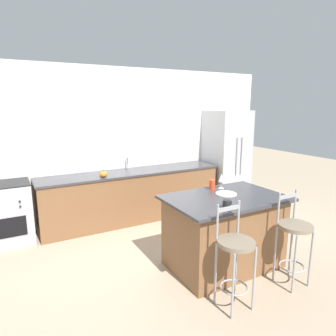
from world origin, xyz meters
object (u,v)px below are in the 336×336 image
(dinner_plate, at_px, (226,194))
(wine_glass, at_px, (221,178))
(oven_range, at_px, (5,214))
(coffee_mug, at_px, (227,204))
(refrigerator, at_px, (226,158))
(bar_stool_near, at_px, (235,253))
(tumbler_cup, at_px, (212,185))
(bar_stool_far, at_px, (294,236))
(pumpkin_decoration, at_px, (103,174))

(dinner_plate, height_order, wine_glass, wine_glass)
(oven_range, height_order, coffee_mug, coffee_mug)
(dinner_plate, bearing_deg, oven_range, 141.69)
(oven_range, bearing_deg, refrigerator, -1.22)
(bar_stool_near, bearing_deg, tumbler_cup, 65.26)
(bar_stool_far, bearing_deg, refrigerator, 66.01)
(dinner_plate, distance_m, pumpkin_decoration, 2.06)
(wine_glass, distance_m, pumpkin_decoration, 1.93)
(bar_stool_near, bearing_deg, pumpkin_decoration, 102.72)
(refrigerator, relative_size, bar_stool_near, 1.78)
(coffee_mug, relative_size, pumpkin_decoration, 0.93)
(refrigerator, relative_size, coffee_mug, 16.01)
(oven_range, bearing_deg, bar_stool_far, -43.89)
(dinner_plate, height_order, pumpkin_decoration, pumpkin_decoration)
(bar_stool_near, xyz_separation_m, wine_glass, (0.62, 1.03, 0.48))
(bar_stool_near, relative_size, pumpkin_decoration, 8.40)
(oven_range, distance_m, pumpkin_decoration, 1.55)
(oven_range, distance_m, dinner_plate, 3.26)
(oven_range, distance_m, wine_glass, 3.23)
(dinner_plate, bearing_deg, tumbler_cup, 96.13)
(refrigerator, height_order, tumbler_cup, refrigerator)
(dinner_plate, bearing_deg, bar_stool_near, -123.19)
(refrigerator, height_order, bar_stool_near, refrigerator)
(oven_range, height_order, tumbler_cup, tumbler_cup)
(refrigerator, distance_m, coffee_mug, 2.97)
(refrigerator, bearing_deg, dinner_plate, -129.06)
(oven_range, height_order, dinner_plate, dinner_plate)
(refrigerator, bearing_deg, wine_glass, -130.83)
(oven_range, distance_m, coffee_mug, 3.30)
(bar_stool_far, distance_m, dinner_plate, 0.92)
(oven_range, relative_size, dinner_plate, 3.41)
(oven_range, height_order, bar_stool_far, bar_stool_far)
(refrigerator, xyz_separation_m, oven_range, (-4.08, 0.09, -0.51))
(coffee_mug, xyz_separation_m, tumbler_cup, (0.29, 0.66, 0.02))
(bar_stool_far, distance_m, pumpkin_decoration, 2.93)
(refrigerator, height_order, wine_glass, refrigerator)
(tumbler_cup, xyz_separation_m, pumpkin_decoration, (-1.05, 1.50, -0.04))
(oven_range, xyz_separation_m, dinner_plate, (2.53, -2.00, 0.48))
(oven_range, distance_m, tumbler_cup, 3.09)
(oven_range, bearing_deg, wine_glass, -33.38)
(pumpkin_decoration, bearing_deg, bar_stool_near, -77.28)
(tumbler_cup, bearing_deg, refrigerator, 46.23)
(bar_stool_near, relative_size, wine_glass, 5.32)
(bar_stool_near, bearing_deg, refrigerator, 52.55)
(tumbler_cup, bearing_deg, coffee_mug, -113.90)
(wine_glass, bearing_deg, refrigerator, 49.17)
(bar_stool_far, height_order, tumbler_cup, bar_stool_far)
(refrigerator, height_order, pumpkin_decoration, refrigerator)
(refrigerator, xyz_separation_m, bar_stool_far, (-1.20, -2.69, -0.37))
(bar_stool_near, xyz_separation_m, coffee_mug, (0.19, 0.38, 0.38))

